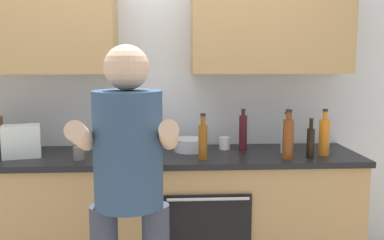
# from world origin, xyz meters

# --- Properties ---
(back_wall_unit) EXTENTS (4.00, 0.38, 2.50)m
(back_wall_unit) POSITION_xyz_m (-0.00, 0.27, 1.49)
(back_wall_unit) COLOR silver
(back_wall_unit) RESTS_ON ground
(counter) EXTENTS (2.84, 0.67, 0.90)m
(counter) POSITION_xyz_m (0.00, -0.00, 0.45)
(counter) COLOR tan
(counter) RESTS_ON ground
(person_standing) EXTENTS (0.49, 0.45, 1.62)m
(person_standing) POSITION_xyz_m (-0.10, -0.84, 0.95)
(person_standing) COLOR #383D4C
(person_standing) RESTS_ON ground
(bottle_soy) EXTENTS (0.05, 0.05, 0.27)m
(bottle_soy) POSITION_xyz_m (1.04, -0.18, 1.01)
(bottle_soy) COLOR black
(bottle_soy) RESTS_ON counter
(bottle_syrup) EXTENTS (0.06, 0.06, 0.30)m
(bottle_syrup) POSITION_xyz_m (0.32, -0.17, 1.03)
(bottle_syrup) COLOR #8C4C14
(bottle_syrup) RESTS_ON counter
(bottle_water) EXTENTS (0.08, 0.08, 0.29)m
(bottle_water) POSITION_xyz_m (0.92, -0.01, 1.01)
(bottle_water) COLOR silver
(bottle_water) RESTS_ON counter
(bottle_wine) EXTENTS (0.06, 0.06, 0.30)m
(bottle_wine) POSITION_xyz_m (0.64, 0.10, 1.03)
(bottle_wine) COLOR #471419
(bottle_wine) RESTS_ON counter
(bottle_vinegar) EXTENTS (0.07, 0.07, 0.33)m
(bottle_vinegar) POSITION_xyz_m (0.88, -0.20, 1.04)
(bottle_vinegar) COLOR brown
(bottle_vinegar) RESTS_ON counter
(bottle_juice) EXTENTS (0.07, 0.07, 0.32)m
(bottle_juice) POSITION_xyz_m (1.16, -0.10, 1.03)
(bottle_juice) COLOR orange
(bottle_juice) RESTS_ON counter
(cup_stoneware) EXTENTS (0.07, 0.07, 0.09)m
(cup_stoneware) POSITION_xyz_m (-0.49, -0.15, 0.94)
(cup_stoneware) COLOR slate
(cup_stoneware) RESTS_ON counter
(cup_coffee) EXTENTS (0.08, 0.08, 0.09)m
(cup_coffee) POSITION_xyz_m (0.51, 0.14, 0.94)
(cup_coffee) COLOR white
(cup_coffee) RESTS_ON counter
(mixing_bowl) EXTENTS (0.23, 0.23, 0.09)m
(mixing_bowl) POSITION_xyz_m (0.25, 0.08, 0.95)
(mixing_bowl) COLOR silver
(mixing_bowl) RESTS_ON counter
(grocery_bag_bread) EXTENTS (0.29, 0.23, 0.16)m
(grocery_bag_bread) POSITION_xyz_m (-0.12, 0.01, 0.98)
(grocery_bag_bread) COLOR tan
(grocery_bag_bread) RESTS_ON counter
(grocery_bag_produce) EXTENTS (0.27, 0.20, 0.22)m
(grocery_bag_produce) POSITION_xyz_m (-0.88, -0.05, 1.01)
(grocery_bag_produce) COLOR silver
(grocery_bag_produce) RESTS_ON counter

